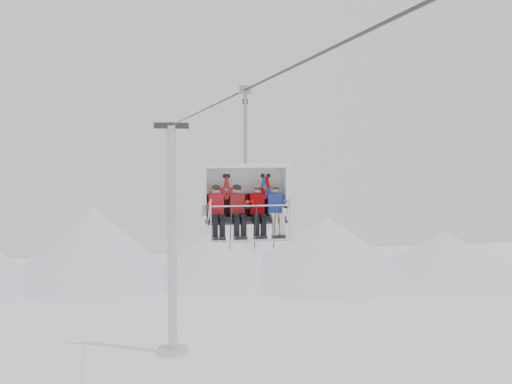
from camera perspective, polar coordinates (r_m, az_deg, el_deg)
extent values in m
cone|color=white|center=(59.76, -14.23, -4.60)|extent=(16.00, 16.00, 7.00)
cone|color=white|center=(59.65, -3.57, -5.49)|extent=(14.00, 14.00, 5.00)
cone|color=white|center=(60.08, 6.23, -4.96)|extent=(18.00, 18.00, 6.00)
cone|color=white|center=(62.86, 16.40, -5.39)|extent=(16.00, 16.00, 4.50)
cone|color=white|center=(63.80, 1.34, -5.13)|extent=(12.00, 12.00, 4.50)
cylinder|color=silver|center=(37.68, -7.47, -4.28)|extent=(0.56, 0.56, 13.30)
cylinder|color=silver|center=(39.07, -7.40, -13.78)|extent=(1.80, 1.80, 0.30)
cube|color=#323238|center=(37.39, -7.55, 5.87)|extent=(2.00, 0.35, 0.35)
cylinder|color=#323238|center=(15.67, 0.00, 9.52)|extent=(0.06, 50.00, 0.06)
cube|color=black|center=(16.80, -0.88, -2.35)|extent=(2.01, 0.55, 0.10)
cube|color=black|center=(17.02, -1.06, -1.12)|extent=(2.01, 0.10, 0.59)
cube|color=#323238|center=(16.81, -0.88, -2.65)|extent=(2.10, 0.60, 0.08)
cube|color=white|center=(17.21, -1.21, 0.15)|extent=(2.24, 0.10, 1.34)
cube|color=white|center=(16.80, -0.94, 2.36)|extent=(2.24, 0.90, 0.10)
cylinder|color=silver|center=(16.23, -0.48, -1.23)|extent=(2.05, 0.04, 0.04)
cylinder|color=silver|center=(16.25, -0.43, -4.31)|extent=(2.05, 0.04, 0.04)
cylinder|color=#94979C|center=(16.83, -0.96, 5.72)|extent=(0.10, 0.10, 1.97)
cube|color=#94979C|center=(16.90, -0.96, 9.06)|extent=(0.30, 0.18, 0.22)
cube|color=red|center=(16.66, -3.60, -1.15)|extent=(0.38, 0.26, 0.57)
sphere|color=tan|center=(16.59, -3.58, 0.22)|extent=(0.21, 0.21, 0.21)
cube|color=black|center=(16.26, -3.66, -3.17)|extent=(0.13, 0.15, 0.46)
cube|color=black|center=(16.29, -3.02, -3.16)|extent=(0.13, 0.15, 0.46)
cube|color=silver|center=(16.21, -3.60, -4.51)|extent=(0.09, 1.69, 0.26)
cube|color=silver|center=(16.24, -2.96, -4.49)|extent=(0.09, 1.69, 0.26)
cube|color=maroon|center=(16.76, -1.72, -1.12)|extent=(0.38, 0.26, 0.57)
sphere|color=tan|center=(16.69, -1.70, 0.24)|extent=(0.21, 0.21, 0.21)
cube|color=black|center=(16.36, -1.74, -3.13)|extent=(0.13, 0.15, 0.46)
cube|color=black|center=(16.39, -1.11, -3.11)|extent=(0.13, 0.15, 0.46)
cube|color=silver|center=(16.31, -1.67, -4.46)|extent=(0.09, 1.69, 0.26)
cube|color=silver|center=(16.34, -1.04, -4.44)|extent=(0.09, 1.69, 0.26)
cube|color=#B30204|center=(16.86, 0.02, -1.09)|extent=(0.38, 0.26, 0.57)
sphere|color=tan|center=(16.80, 0.05, 0.27)|extent=(0.21, 0.21, 0.21)
cube|color=black|center=(16.47, 0.05, -3.09)|extent=(0.13, 0.15, 0.46)
cube|color=black|center=(16.51, 0.67, -3.07)|extent=(0.13, 0.15, 0.46)
cube|color=silver|center=(16.42, 0.13, -4.40)|extent=(0.09, 1.69, 0.26)
cube|color=silver|center=(16.46, 0.75, -4.38)|extent=(0.09, 1.69, 0.26)
cube|color=#2336A4|center=(16.98, 1.62, -1.07)|extent=(0.38, 0.26, 0.57)
sphere|color=tan|center=(16.91, 1.66, 0.28)|extent=(0.21, 0.21, 0.21)
cube|color=beige|center=(16.58, 1.69, -3.04)|extent=(0.13, 0.15, 0.46)
cube|color=beige|center=(16.63, 2.31, -3.03)|extent=(0.13, 0.15, 0.46)
cube|color=silver|center=(16.53, 1.78, -4.35)|extent=(0.09, 1.69, 0.26)
cube|color=silver|center=(16.58, 2.39, -4.33)|extent=(0.09, 1.69, 0.26)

